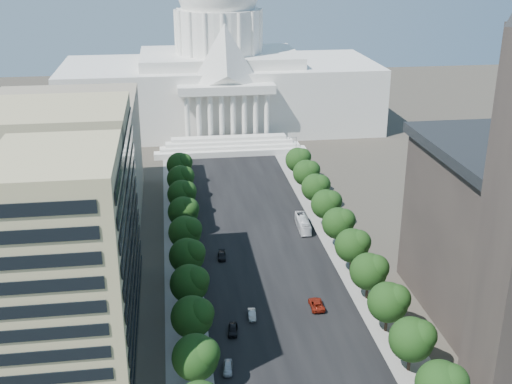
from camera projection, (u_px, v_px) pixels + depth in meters
name	position (u px, v px, depth m)	size (l,w,h in m)	color
road_asphalt	(252.00, 221.00, 167.85)	(30.00, 260.00, 0.01)	black
sidewalk_left	(180.00, 225.00, 165.42)	(8.00, 260.00, 0.02)	gray
sidewalk_right	(323.00, 217.00, 170.29)	(8.00, 260.00, 0.02)	gray
capitol	(220.00, 76.00, 248.20)	(120.00, 56.00, 73.00)	white
office_block_left	(13.00, 242.00, 110.14)	(40.00, 52.00, 40.00)	tan
office_block_left_far	(63.00, 163.00, 165.49)	(38.00, 52.00, 30.00)	gray
tree_l_b	(198.00, 356.00, 102.14)	(7.79, 7.60, 9.97)	#33261C
tree_l_c	(194.00, 316.00, 113.22)	(7.79, 7.60, 9.97)	#33261C
tree_l_d	(191.00, 283.00, 124.30)	(7.79, 7.60, 9.97)	#33261C
tree_l_e	(188.00, 255.00, 135.38)	(7.79, 7.60, 9.97)	#33261C
tree_l_f	(186.00, 231.00, 146.45)	(7.79, 7.60, 9.97)	#33261C
tree_l_g	(185.00, 211.00, 157.53)	(7.79, 7.60, 9.97)	#33261C
tree_l_h	(183.00, 193.00, 168.61)	(7.79, 7.60, 9.97)	#33261C
tree_l_i	(182.00, 178.00, 179.69)	(7.79, 7.60, 9.97)	#33261C
tree_l_j	(180.00, 164.00, 190.76)	(7.79, 7.60, 9.97)	#33261C
tree_r_a	(443.00, 384.00, 95.68)	(7.79, 7.60, 9.97)	#33261C
tree_r_b	(414.00, 338.00, 106.76)	(7.79, 7.60, 9.97)	#33261C
tree_r_c	(390.00, 301.00, 117.84)	(7.79, 7.60, 9.97)	#33261C
tree_r_d	(370.00, 270.00, 128.91)	(7.79, 7.60, 9.97)	#33261C
tree_r_e	(354.00, 245.00, 139.99)	(7.79, 7.60, 9.97)	#33261C
tree_r_f	(340.00, 222.00, 151.07)	(7.79, 7.60, 9.97)	#33261C
tree_r_g	(327.00, 203.00, 162.15)	(7.79, 7.60, 9.97)	#33261C
tree_r_h	(317.00, 187.00, 173.23)	(7.79, 7.60, 9.97)	#33261C
tree_r_i	(307.00, 172.00, 184.30)	(7.79, 7.60, 9.97)	#33261C
tree_r_j	(299.00, 159.00, 195.38)	(7.79, 7.60, 9.97)	#33261C
streetlight_b	(399.00, 306.00, 117.52)	(2.61, 0.44, 9.00)	gray
streetlight_c	(360.00, 246.00, 140.60)	(2.61, 0.44, 9.00)	gray
streetlight_d	(332.00, 204.00, 163.68)	(2.61, 0.44, 9.00)	gray
streetlight_e	(311.00, 171.00, 186.76)	(2.61, 0.44, 9.00)	gray
streetlight_f	(294.00, 146.00, 209.84)	(2.61, 0.44, 9.00)	gray
car_dark_a	(233.00, 329.00, 119.36)	(1.76, 4.38, 1.49)	black
car_silver	(252.00, 315.00, 124.27)	(1.44, 4.12, 1.36)	#9FA3A7
car_red	(316.00, 304.00, 127.63)	(2.61, 5.66, 1.57)	maroon
car_dark_b	(222.00, 256.00, 147.68)	(1.82, 4.48, 1.30)	black
car_parked	(228.00, 368.00, 108.71)	(1.68, 4.18, 1.42)	#A3A5AA
city_bus	(303.00, 223.00, 162.68)	(2.55, 10.91, 3.04)	white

